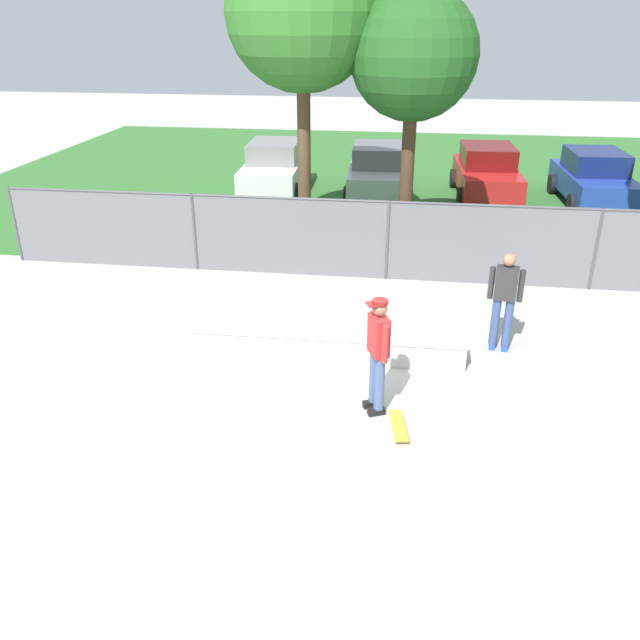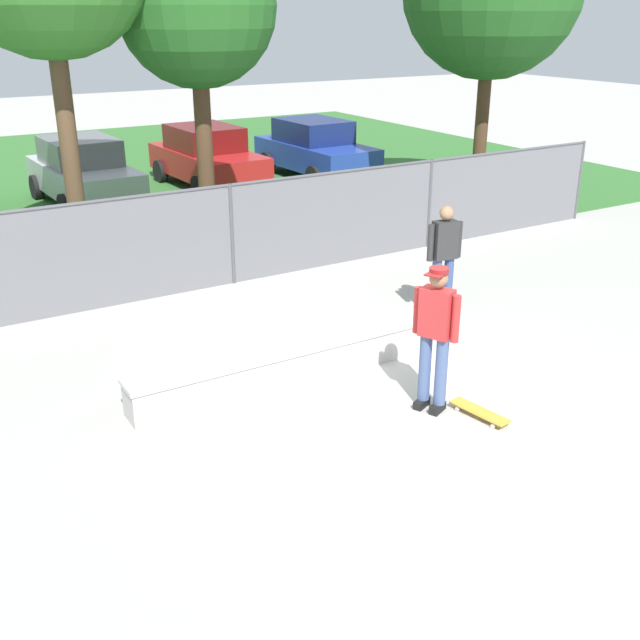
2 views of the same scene
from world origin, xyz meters
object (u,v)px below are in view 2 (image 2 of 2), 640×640
skateboarder (435,332)px  tree_near_right (196,8)px  bystander (444,257)px  car_red (207,157)px  skateboard (479,412)px  car_silver (83,172)px  car_blue (315,149)px  concrete_ledge (301,360)px

skateboarder → tree_near_right: (0.22, 7.36, 3.60)m
bystander → car_red: bearing=86.5°
skateboard → car_red: (2.37, 13.76, 0.77)m
skateboarder → bystander: bearing=48.4°
car_silver → car_red: 3.53m
car_blue → car_silver: bearing=179.4°
skateboarder → tree_near_right: tree_near_right is taller
car_red → bystander: bearing=-93.5°
skateboarder → car_red: bearing=78.4°
car_silver → tree_near_right: bearing=-79.8°
car_silver → car_red: (3.51, 0.34, 0.00)m
concrete_ledge → car_silver: 11.37m
tree_near_right → car_silver: bearing=100.2°
car_silver → car_blue: (6.75, -0.07, 0.00)m
skateboarder → car_blue: bearing=65.1°
concrete_ledge → car_blue: bearing=58.5°
skateboard → car_red: bearing=80.2°
concrete_ledge → skateboard: bearing=-57.5°
concrete_ledge → bystander: size_ratio=2.64×
concrete_ledge → skateboarder: (0.95, -1.58, 0.78)m
skateboard → car_red: car_red is taller
skateboarder → skateboard: size_ratio=2.24×
car_blue → car_red: bearing=172.6°
skateboarder → car_red: (2.73, 13.28, -0.19)m
concrete_ledge → car_blue: 13.25m
car_red → concrete_ledge: bearing=-107.5°
concrete_ledge → car_red: size_ratio=1.12×
skateboarder → car_red: size_ratio=0.43×
tree_near_right → skateboarder: bearing=-91.7°
tree_near_right → concrete_ledge: bearing=-101.5°
car_blue → concrete_ledge: bearing=-121.5°
tree_near_right → car_red: size_ratio=1.44×
car_silver → car_blue: bearing=-0.6°
skateboarder → car_silver: 12.96m
skateboard → skateboarder: bearing=127.1°
skateboard → bystander: bearing=58.8°
tree_near_right → car_blue: size_ratio=1.44×
skateboarder → car_red: skateboarder is taller
car_silver → car_blue: size_ratio=1.00×
car_silver → bystander: 10.98m
car_red → car_silver: bearing=-174.4°
bystander → car_blue: bearing=69.7°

